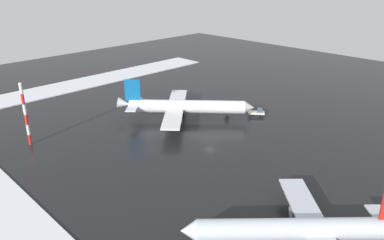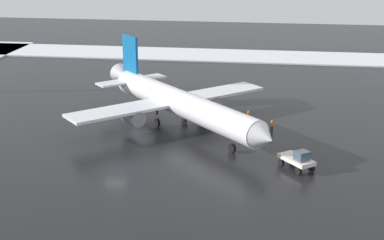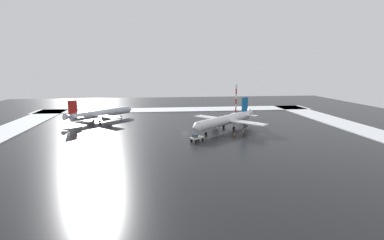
% 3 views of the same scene
% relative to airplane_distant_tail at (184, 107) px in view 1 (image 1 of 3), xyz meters
% --- Properties ---
extents(ground_plane, '(240.00, 240.00, 0.00)m').
position_rel_airplane_distant_tail_xyz_m(ground_plane, '(15.14, -5.47, -3.76)').
color(ground_plane, black).
extents(snow_bank_left, '(14.00, 116.00, 0.30)m').
position_rel_airplane_distant_tail_xyz_m(snow_bank_left, '(-51.86, -5.47, -3.62)').
color(snow_bank_left, white).
rests_on(snow_bank_left, ground_plane).
extents(airplane_distant_tail, '(30.75, 29.37, 11.39)m').
position_rel_airplane_distant_tail_xyz_m(airplane_distant_tail, '(0.00, 0.00, 0.00)').
color(airplane_distant_tail, white).
rests_on(airplane_distant_tail, ground_plane).
extents(airplane_parked_portside, '(27.42, 28.18, 10.55)m').
position_rel_airplane_distant_tail_xyz_m(airplane_parked_portside, '(50.81, -23.96, -0.28)').
color(airplane_parked_portside, silver).
rests_on(airplane_parked_portside, ground_plane).
extents(pushback_tug, '(4.97, 4.58, 2.50)m').
position_rel_airplane_distant_tail_xyz_m(pushback_tug, '(13.40, 16.44, -2.48)').
color(pushback_tug, silver).
rests_on(pushback_tug, ground_plane).
extents(ground_crew_near_tug, '(0.36, 0.36, 1.71)m').
position_rel_airplane_distant_tail_xyz_m(ground_crew_near_tug, '(-4.26, 9.66, -2.79)').
color(ground_crew_near_tug, black).
rests_on(ground_crew_near_tug, ground_plane).
extents(ground_crew_mid_apron, '(0.36, 0.36, 1.71)m').
position_rel_airplane_distant_tail_xyz_m(ground_crew_mid_apron, '(-0.03, 13.20, -2.79)').
color(ground_crew_mid_apron, black).
rests_on(ground_crew_mid_apron, ground_plane).
extents(antenna_mast, '(0.70, 0.70, 15.44)m').
position_rel_airplane_distant_tail_xyz_m(antenna_mast, '(-14.19, -37.71, 3.96)').
color(antenna_mast, red).
rests_on(antenna_mast, ground_plane).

